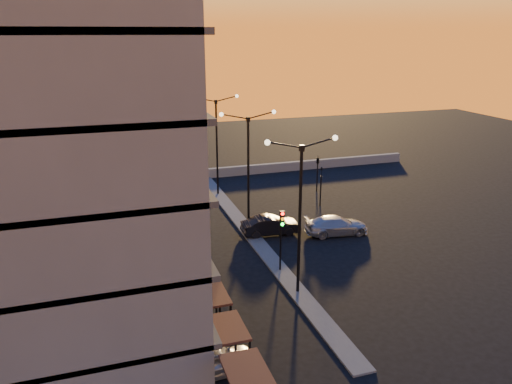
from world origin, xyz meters
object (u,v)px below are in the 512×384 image
object	(u,v)px
traffic_light_main	(281,231)
car_wagon	(337,225)
car_sedan	(271,225)
car_hatchback	(214,361)
streetlamp_mid	(248,163)

from	to	relation	value
traffic_light_main	car_wagon	distance (m)	8.22
traffic_light_main	car_wagon	world-z (taller)	traffic_light_main
traffic_light_main	car_sedan	xyz separation A→B (m)	(1.50, 6.19, -2.15)
car_hatchback	car_sedan	bearing A→B (deg)	-33.63
streetlamp_mid	traffic_light_main	size ratio (longest dim) A/B	2.24
streetlamp_mid	car_sedan	xyz separation A→B (m)	(1.50, -0.93, -4.85)
streetlamp_mid	car_hatchback	size ratio (longest dim) A/B	2.45
car_hatchback	car_wagon	world-z (taller)	car_wagon
car_hatchback	car_wagon	xyz separation A→B (m)	(12.88, 13.32, 0.05)
traffic_light_main	streetlamp_mid	bearing A→B (deg)	90.00
traffic_light_main	car_sedan	size ratio (longest dim) A/B	0.94
streetlamp_mid	car_sedan	bearing A→B (deg)	-31.92
streetlamp_mid	traffic_light_main	world-z (taller)	streetlamp_mid
car_hatchback	traffic_light_main	bearing A→B (deg)	-42.29
traffic_light_main	car_hatchback	size ratio (longest dim) A/B	1.09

